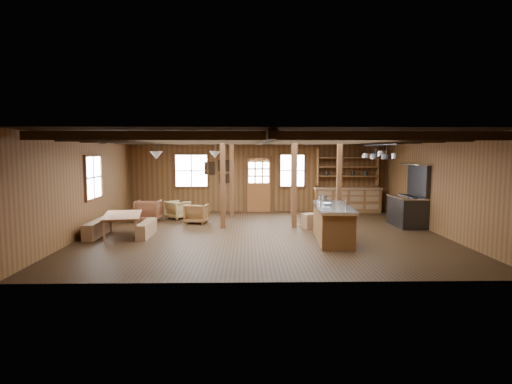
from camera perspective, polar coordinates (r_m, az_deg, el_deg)
The scene contains 22 objects.
room at distance 12.11m, azimuth 0.97°, elevation 0.90°, with size 10.04×9.04×2.84m.
ceiling_joists at distance 12.25m, azimuth 0.95°, elevation 6.94°, with size 9.80×8.82×0.18m.
timber_posts at distance 14.21m, azimuth 2.74°, elevation 1.59°, with size 3.95×2.35×2.80m.
back_door at distance 16.59m, azimuth 0.37°, elevation 0.37°, with size 1.02×0.08×2.15m.
window_back_left at distance 16.68m, azimuth -8.61°, elevation 2.82°, with size 1.32×0.06×1.32m.
window_back_right at distance 16.63m, azimuth 4.86°, elevation 2.85°, with size 1.02×0.06×1.32m.
window_left at distance 13.36m, azimuth -20.90°, elevation 1.83°, with size 0.14×1.24×1.32m.
notice_boards at distance 16.57m, azimuth -4.82°, elevation 2.98°, with size 1.08×0.03×0.90m.
back_counter at distance 16.81m, azimuth 12.06°, elevation -0.64°, with size 2.55×0.60×2.45m.
pendant_lamps at distance 13.18m, azimuth -9.05°, elevation 4.92°, with size 1.86×2.36×0.66m.
pot_rack at distance 12.94m, azimuth 16.01°, elevation 4.79°, with size 0.39×3.00×0.44m.
kitchen_island at distance 11.48m, azimuth 10.19°, elevation -4.09°, with size 1.05×2.56×1.20m.
step_stool at distance 13.22m, azimuth 7.27°, elevation -3.86°, with size 0.52×0.37×0.46m, color brown.
commercial_range at distance 14.32m, azimuth 19.70°, elevation -1.76°, with size 0.82×1.60×1.98m.
dining_table at distance 12.52m, azimuth -17.20°, elevation -4.25°, with size 1.74×0.97×0.61m, color #9C6947.
bench_wall at distance 12.76m, azimuth -20.44°, elevation -4.58°, with size 0.30×1.58×0.43m, color brown.
bench_aisle at distance 12.38m, azimuth -14.39°, elevation -4.77°, with size 0.28×1.47×0.41m, color brown.
armchair_a at distance 14.86m, azimuth -14.19°, elevation -2.42°, with size 0.78×0.80×0.73m, color brown.
armchair_b at distance 14.19m, azimuth -7.91°, elevation -2.85°, with size 0.68×0.70×0.64m, color brown.
armchair_c at distance 15.25m, azimuth -10.40°, elevation -2.32°, with size 0.67×0.69×0.63m, color #9C8047.
counter_pot at distance 12.37m, azimuth 8.83°, elevation -0.84°, with size 0.27×0.27×0.16m, color silver.
bowl at distance 11.49m, azimuth 9.39°, elevation -1.58°, with size 0.27×0.27×0.07m, color silver.
Camera 1 is at (-0.47, -12.06, 2.39)m, focal length 30.00 mm.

